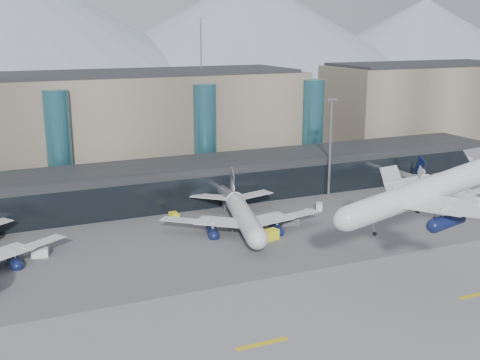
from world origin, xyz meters
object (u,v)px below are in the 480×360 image
object	(u,v)px
veh_b	(174,216)
veh_e	(471,200)
jet_parked_right	(442,185)
veh_a	(40,253)
veh_h	(269,235)
hero_jet	(436,183)
veh_d	(319,206)
lightmast_mid	(330,141)
veh_c	(290,220)
jet_parked_mid	(242,208)
veh_g	(309,212)

from	to	relation	value
veh_b	veh_e	bearing A→B (deg)	-104.81
jet_parked_right	veh_a	size ratio (longest dim) A/B	10.62
veh_b	veh_h	size ratio (longest dim) A/B	0.74
veh_a	veh_h	xyz separation A→B (m)	(44.94, -9.18, 0.20)
veh_b	veh_a	bearing A→B (deg)	109.82
hero_jet	veh_b	size ratio (longest dim) A/B	12.95
veh_a	veh_b	distance (m)	33.07
veh_d	veh_e	world-z (taller)	veh_e
lightmast_mid	hero_jet	distance (m)	57.06
hero_jet	veh_a	xyz separation A→B (m)	(-60.96, 39.31, -16.97)
jet_parked_right	veh_c	bearing A→B (deg)	102.38
veh_h	jet_parked_mid	bearing A→B (deg)	89.83
lightmast_mid	jet_parked_mid	xyz separation A→B (m)	(-32.11, -15.51, -9.81)
veh_e	veh_d	bearing A→B (deg)	147.28
veh_c	jet_parked_mid	bearing A→B (deg)	-176.80
veh_b	jet_parked_right	bearing A→B (deg)	-101.49
veh_b	veh_d	world-z (taller)	veh_b
jet_parked_mid	jet_parked_right	bearing A→B (deg)	-77.07
veh_d	veh_h	xyz separation A→B (m)	(-20.81, -14.42, 0.29)
hero_jet	veh_a	bearing A→B (deg)	152.88
veh_b	veh_g	xyz separation A→B (m)	(30.48, -9.21, -0.21)
veh_b	veh_c	size ratio (longest dim) A/B	0.73
jet_parked_mid	jet_parked_right	distance (m)	55.83
veh_c	veh_e	distance (m)	50.09
lightmast_mid	veh_c	bearing A→B (deg)	-139.66
veh_b	veh_g	bearing A→B (deg)	-108.04
veh_d	veh_e	size ratio (longest dim) A/B	0.90
veh_a	veh_c	world-z (taller)	veh_c
jet_parked_mid	veh_b	bearing A→B (deg)	60.03
veh_c	veh_d	world-z (taller)	veh_c
veh_e	veh_h	bearing A→B (deg)	166.77
jet_parked_right	veh_e	size ratio (longest dim) A/B	10.77
jet_parked_mid	veh_h	size ratio (longest dim) A/B	9.73
jet_parked_mid	hero_jet	bearing A→B (deg)	-141.76
veh_a	veh_d	size ratio (longest dim) A/B	1.13
veh_h	hero_jet	bearing A→B (deg)	-74.32
veh_b	veh_d	xyz separation A→B (m)	(34.89, -6.63, -0.05)
veh_c	veh_g	bearing A→B (deg)	48.97
veh_c	veh_e	bearing A→B (deg)	12.58
lightmast_mid	veh_d	size ratio (longest dim) A/B	9.32
lightmast_mid	veh_g	distance (m)	23.48
jet_parked_mid	veh_e	xyz separation A→B (m)	(60.78, -6.10, -3.74)
veh_d	veh_c	bearing A→B (deg)	153.30
veh_h	veh_d	bearing A→B (deg)	22.39
veh_a	veh_d	xyz separation A→B (m)	(65.75, 5.24, -0.09)
veh_e	veh_h	world-z (taller)	veh_h
lightmast_mid	veh_d	distance (m)	19.61
jet_parked_mid	veh_g	size ratio (longest dim) A/B	17.93
veh_a	veh_b	bearing A→B (deg)	32.66
veh_g	veh_h	bearing A→B (deg)	-76.32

